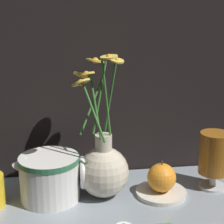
{
  "coord_description": "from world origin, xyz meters",
  "views": [
    {
      "loc": [
        -0.12,
        -0.77,
        0.45
      ],
      "look_at": [
        -0.01,
        0.0,
        0.22
      ],
      "focal_mm": 60.0,
      "sensor_mm": 36.0,
      "label": 1
    }
  ],
  "objects_px": {
    "vase_with_flowers": "(103,167)",
    "orange_fruit": "(162,178)",
    "ceramic_pitcher": "(50,175)",
    "tea_glass": "(214,155)"
  },
  "relations": [
    {
      "from": "vase_with_flowers",
      "to": "ceramic_pitcher",
      "type": "relative_size",
      "value": 2.05
    },
    {
      "from": "vase_with_flowers",
      "to": "orange_fruit",
      "type": "distance_m",
      "value": 0.14
    },
    {
      "from": "tea_glass",
      "to": "orange_fruit",
      "type": "relative_size",
      "value": 1.86
    },
    {
      "from": "ceramic_pitcher",
      "to": "orange_fruit",
      "type": "distance_m",
      "value": 0.26
    },
    {
      "from": "vase_with_flowers",
      "to": "ceramic_pitcher",
      "type": "distance_m",
      "value": 0.12
    },
    {
      "from": "vase_with_flowers",
      "to": "orange_fruit",
      "type": "xyz_separation_m",
      "value": [
        0.13,
        -0.02,
        -0.03
      ]
    },
    {
      "from": "vase_with_flowers",
      "to": "orange_fruit",
      "type": "relative_size",
      "value": 4.41
    },
    {
      "from": "ceramic_pitcher",
      "to": "orange_fruit",
      "type": "relative_size",
      "value": 2.16
    },
    {
      "from": "ceramic_pitcher",
      "to": "vase_with_flowers",
      "type": "bearing_deg",
      "value": -0.6
    },
    {
      "from": "tea_glass",
      "to": "orange_fruit",
      "type": "xyz_separation_m",
      "value": [
        -0.13,
        -0.02,
        -0.04
      ]
    }
  ]
}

